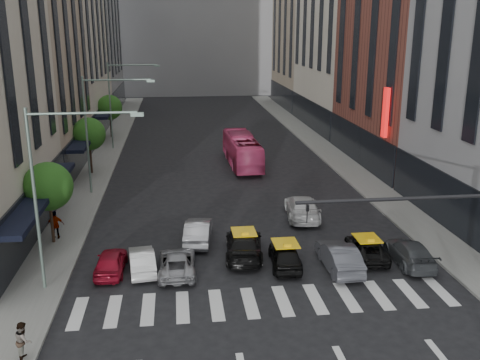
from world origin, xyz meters
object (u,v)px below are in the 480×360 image
object	(u,v)px
pedestrian_near	(23,340)
streetlamp_far	(119,94)
car_red	(111,262)
taxi_center	(285,255)
car_white_front	(142,260)
streetlamp_mid	(99,119)
pedestrian_far	(56,225)
taxi_left	(244,244)
streetlamp_near	(54,176)
bus	(242,150)

from	to	relation	value
pedestrian_near	streetlamp_far	bearing A→B (deg)	-14.59
car_red	taxi_center	world-z (taller)	taxi_center
car_white_front	pedestrian_near	distance (m)	8.72
streetlamp_mid	car_white_front	size ratio (longest dim) A/B	2.41
car_white_front	taxi_center	distance (m)	7.76
taxi_center	pedestrian_near	bearing A→B (deg)	36.09
streetlamp_far	taxi_center	distance (m)	33.23
pedestrian_far	taxi_center	bearing A→B (deg)	153.25
streetlamp_far	taxi_center	bearing A→B (deg)	-69.46
car_white_front	pedestrian_far	distance (m)	7.35
taxi_center	pedestrian_far	bearing A→B (deg)	-17.26
taxi_left	taxi_center	xyz separation A→B (m)	(2.07, -1.63, -0.06)
streetlamp_near	streetlamp_mid	world-z (taller)	same
pedestrian_near	pedestrian_far	bearing A→B (deg)	-8.00
streetlamp_far	car_red	size ratio (longest dim) A/B	2.43
streetlamp_mid	taxi_left	distance (m)	16.96
streetlamp_mid	car_red	size ratio (longest dim) A/B	2.43
streetlamp_mid	streetlamp_far	size ratio (longest dim) A/B	1.00
streetlamp_far	pedestrian_far	xyz separation A→B (m)	(-1.69, -25.46, -4.88)
car_white_front	pedestrian_far	world-z (taller)	pedestrian_far
taxi_center	pedestrian_near	distance (m)	13.94
streetlamp_mid	car_white_front	xyz separation A→B (m)	(3.77, -14.36, -5.29)
streetlamp_mid	car_red	distance (m)	15.46
streetlamp_near	taxi_center	distance (m)	12.71
streetlamp_near	car_red	world-z (taller)	streetlamp_near
bus	pedestrian_near	distance (m)	32.16
car_white_front	pedestrian_near	size ratio (longest dim) A/B	2.36
car_red	streetlamp_mid	bearing A→B (deg)	-79.68
streetlamp_mid	pedestrian_near	bearing A→B (deg)	-90.93
streetlamp_far	pedestrian_far	bearing A→B (deg)	-93.80
streetlamp_mid	streetlamp_far	distance (m)	16.00
streetlamp_far	taxi_left	world-z (taller)	streetlamp_far
bus	pedestrian_near	world-z (taller)	bus
car_white_front	taxi_center	size ratio (longest dim) A/B	0.94
taxi_left	pedestrian_near	distance (m)	13.26
streetlamp_far	pedestrian_near	xyz separation A→B (m)	(-0.36, -38.03, -4.96)
bus	taxi_center	bearing A→B (deg)	87.30
car_white_front	taxi_left	size ratio (longest dim) A/B	0.74
streetlamp_near	pedestrian_far	bearing A→B (deg)	104.48
pedestrian_near	streetlamp_mid	bearing A→B (deg)	-14.98
streetlamp_near	taxi_center	world-z (taller)	streetlamp_near
streetlamp_near	pedestrian_far	distance (m)	8.33
streetlamp_far	taxi_center	xyz separation A→B (m)	(11.52, -30.73, -5.23)
streetlamp_near	car_red	size ratio (longest dim) A/B	2.43
car_red	taxi_center	distance (m)	9.40
car_white_front	taxi_left	world-z (taller)	taxi_left
streetlamp_near	bus	xyz separation A→B (m)	(11.93, 23.68, -4.46)
taxi_center	pedestrian_far	xyz separation A→B (m)	(-13.21, 5.27, 0.36)
streetlamp_near	taxi_left	bearing A→B (deg)	17.04
car_white_front	taxi_center	xyz separation A→B (m)	(7.75, -0.37, 0.06)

